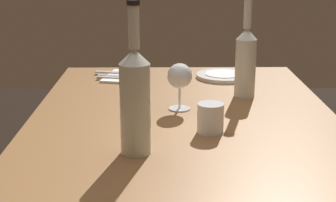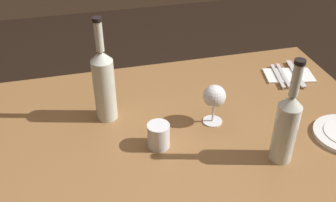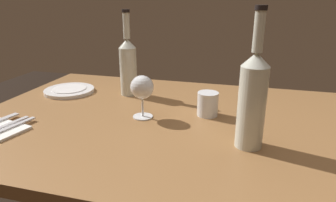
{
  "view_description": "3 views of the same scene",
  "coord_description": "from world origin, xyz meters",
  "px_view_note": "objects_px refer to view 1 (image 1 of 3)",
  "views": [
    {
      "loc": [
        -1.4,
        0.06,
        1.22
      ],
      "look_at": [
        -0.01,
        0.05,
        0.79
      ],
      "focal_mm": 54.68,
      "sensor_mm": 36.0,
      "label": 1
    },
    {
      "loc": [
        -0.32,
        -0.98,
        1.55
      ],
      "look_at": [
        -0.06,
        0.07,
        0.81
      ],
      "focal_mm": 41.92,
      "sensor_mm": 36.0,
      "label": 2
    },
    {
      "loc": [
        -0.24,
        0.89,
        1.13
      ],
      "look_at": [
        -0.0,
        0.01,
        0.8
      ],
      "focal_mm": 32.28,
      "sensor_mm": 36.0,
      "label": 3
    }
  ],
  "objects_px": {
    "water_tumbler": "(210,120)",
    "fork_outer": "(120,78)",
    "wine_glass_left": "(180,77)",
    "folded_napkin": "(121,76)",
    "wine_bottle_second": "(246,60)",
    "dinner_plate": "(223,76)",
    "wine_bottle": "(135,98)",
    "table_knife": "(122,73)",
    "fork_inner": "(121,76)"
  },
  "relations": [
    {
      "from": "water_tumbler",
      "to": "fork_outer",
      "type": "distance_m",
      "value": 0.62
    },
    {
      "from": "wine_glass_left",
      "to": "water_tumbler",
      "type": "distance_m",
      "value": 0.23
    },
    {
      "from": "wine_glass_left",
      "to": "wine_bottle_second",
      "type": "relative_size",
      "value": 0.43
    },
    {
      "from": "fork_inner",
      "to": "fork_outer",
      "type": "height_order",
      "value": "same"
    },
    {
      "from": "wine_bottle_second",
      "to": "dinner_plate",
      "type": "bearing_deg",
      "value": 9.09
    },
    {
      "from": "folded_napkin",
      "to": "table_knife",
      "type": "relative_size",
      "value": 0.99
    },
    {
      "from": "wine_bottle",
      "to": "wine_bottle_second",
      "type": "distance_m",
      "value": 0.59
    },
    {
      "from": "dinner_plate",
      "to": "folded_napkin",
      "type": "distance_m",
      "value": 0.39
    },
    {
      "from": "water_tumbler",
      "to": "table_knife",
      "type": "relative_size",
      "value": 0.38
    },
    {
      "from": "wine_bottle_second",
      "to": "water_tumbler",
      "type": "bearing_deg",
      "value": 157.2
    },
    {
      "from": "wine_bottle",
      "to": "fork_outer",
      "type": "distance_m",
      "value": 0.71
    },
    {
      "from": "fork_inner",
      "to": "table_knife",
      "type": "xyz_separation_m",
      "value": [
        0.06,
        0.0,
        0.0
      ]
    },
    {
      "from": "wine_glass_left",
      "to": "water_tumbler",
      "type": "relative_size",
      "value": 1.78
    },
    {
      "from": "wine_bottle_second",
      "to": "fork_inner",
      "type": "xyz_separation_m",
      "value": [
        0.24,
        0.43,
        -0.11
      ]
    },
    {
      "from": "table_knife",
      "to": "wine_bottle",
      "type": "bearing_deg",
      "value": -173.14
    },
    {
      "from": "wine_bottle_second",
      "to": "water_tumbler",
      "type": "xyz_separation_m",
      "value": [
        -0.34,
        0.14,
        -0.09
      ]
    },
    {
      "from": "dinner_plate",
      "to": "fork_outer",
      "type": "bearing_deg",
      "value": 96.19
    },
    {
      "from": "dinner_plate",
      "to": "table_knife",
      "type": "bearing_deg",
      "value": 84.39
    },
    {
      "from": "wine_bottle_second",
      "to": "fork_inner",
      "type": "relative_size",
      "value": 1.87
    },
    {
      "from": "water_tumbler",
      "to": "dinner_plate",
      "type": "xyz_separation_m",
      "value": [
        0.6,
        -0.1,
        -0.03
      ]
    },
    {
      "from": "table_knife",
      "to": "folded_napkin",
      "type": "bearing_deg",
      "value": -180.0
    },
    {
      "from": "wine_glass_left",
      "to": "dinner_plate",
      "type": "xyz_separation_m",
      "value": [
        0.39,
        -0.18,
        -0.09
      ]
    },
    {
      "from": "water_tumbler",
      "to": "folded_napkin",
      "type": "height_order",
      "value": "water_tumbler"
    },
    {
      "from": "water_tumbler",
      "to": "table_knife",
      "type": "bearing_deg",
      "value": 24.12
    },
    {
      "from": "water_tumbler",
      "to": "fork_outer",
      "type": "bearing_deg",
      "value": 27.14
    },
    {
      "from": "folded_napkin",
      "to": "table_knife",
      "type": "distance_m",
      "value": 0.03
    },
    {
      "from": "water_tumbler",
      "to": "fork_outer",
      "type": "xyz_separation_m",
      "value": [
        0.55,
        0.28,
        -0.03
      ]
    },
    {
      "from": "wine_bottle",
      "to": "fork_outer",
      "type": "height_order",
      "value": "wine_bottle"
    },
    {
      "from": "wine_bottle",
      "to": "dinner_plate",
      "type": "height_order",
      "value": "wine_bottle"
    },
    {
      "from": "wine_glass_left",
      "to": "dinner_plate",
      "type": "height_order",
      "value": "wine_glass_left"
    },
    {
      "from": "folded_napkin",
      "to": "fork_outer",
      "type": "xyz_separation_m",
      "value": [
        -0.05,
        0.0,
        0.01
      ]
    },
    {
      "from": "fork_inner",
      "to": "fork_outer",
      "type": "bearing_deg",
      "value": 180.0
    },
    {
      "from": "fork_inner",
      "to": "fork_outer",
      "type": "relative_size",
      "value": 1.0
    },
    {
      "from": "wine_glass_left",
      "to": "fork_outer",
      "type": "relative_size",
      "value": 0.8
    },
    {
      "from": "wine_glass_left",
      "to": "dinner_plate",
      "type": "relative_size",
      "value": 0.7
    },
    {
      "from": "dinner_plate",
      "to": "fork_inner",
      "type": "relative_size",
      "value": 1.14
    },
    {
      "from": "wine_bottle_second",
      "to": "fork_outer",
      "type": "distance_m",
      "value": 0.49
    },
    {
      "from": "wine_glass_left",
      "to": "folded_napkin",
      "type": "bearing_deg",
      "value": 27.62
    },
    {
      "from": "dinner_plate",
      "to": "folded_napkin",
      "type": "height_order",
      "value": "dinner_plate"
    },
    {
      "from": "dinner_plate",
      "to": "table_knife",
      "type": "distance_m",
      "value": 0.39
    },
    {
      "from": "wine_bottle_second",
      "to": "dinner_plate",
      "type": "xyz_separation_m",
      "value": [
        0.25,
        0.04,
        -0.12
      ]
    },
    {
      "from": "wine_bottle_second",
      "to": "fork_inner",
      "type": "bearing_deg",
      "value": 61.05
    },
    {
      "from": "wine_glass_left",
      "to": "water_tumbler",
      "type": "height_order",
      "value": "wine_glass_left"
    },
    {
      "from": "fork_inner",
      "to": "table_knife",
      "type": "relative_size",
      "value": 0.85
    },
    {
      "from": "wine_bottle_second",
      "to": "fork_inner",
      "type": "distance_m",
      "value": 0.5
    },
    {
      "from": "water_tumbler",
      "to": "wine_glass_left",
      "type": "bearing_deg",
      "value": 20.13
    },
    {
      "from": "water_tumbler",
      "to": "dinner_plate",
      "type": "distance_m",
      "value": 0.61
    },
    {
      "from": "wine_bottle",
      "to": "table_knife",
      "type": "relative_size",
      "value": 1.74
    },
    {
      "from": "wine_glass_left",
      "to": "fork_outer",
      "type": "distance_m",
      "value": 0.42
    },
    {
      "from": "water_tumbler",
      "to": "fork_inner",
      "type": "bearing_deg",
      "value": 26.12
    }
  ]
}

